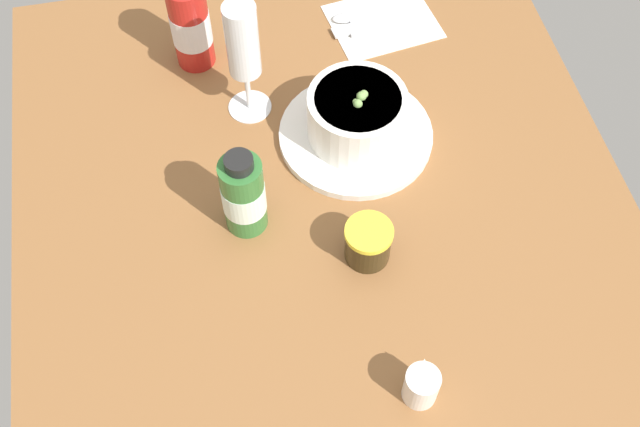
{
  "coord_description": "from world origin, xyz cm",
  "views": [
    {
      "loc": [
        -50.26,
        12.61,
        88.87
      ],
      "look_at": [
        1.57,
        1.66,
        5.97
      ],
      "focal_mm": 43.51,
      "sensor_mm": 36.0,
      "label": 1
    }
  ],
  "objects_px": {
    "cutlery_setting": "(380,21)",
    "sauce_bottle_green": "(243,195)",
    "creamer_jug": "(421,385)",
    "wine_glass": "(243,47)",
    "jam_jar": "(368,243)",
    "porridge_bowl": "(357,119)",
    "sauce_bottle_red": "(190,25)"
  },
  "relations": [
    {
      "from": "cutlery_setting",
      "to": "wine_glass",
      "type": "relative_size",
      "value": 0.94
    },
    {
      "from": "jam_jar",
      "to": "cutlery_setting",
      "type": "bearing_deg",
      "value": -16.61
    },
    {
      "from": "porridge_bowl",
      "to": "cutlery_setting",
      "type": "xyz_separation_m",
      "value": [
        0.22,
        -0.09,
        -0.04
      ]
    },
    {
      "from": "cutlery_setting",
      "to": "sauce_bottle_green",
      "type": "distance_m",
      "value": 0.43
    },
    {
      "from": "sauce_bottle_green",
      "to": "sauce_bottle_red",
      "type": "relative_size",
      "value": 0.89
    },
    {
      "from": "wine_glass",
      "to": "jam_jar",
      "type": "height_order",
      "value": "wine_glass"
    },
    {
      "from": "cutlery_setting",
      "to": "creamer_jug",
      "type": "height_order",
      "value": "creamer_jug"
    },
    {
      "from": "creamer_jug",
      "to": "wine_glass",
      "type": "height_order",
      "value": "wine_glass"
    },
    {
      "from": "creamer_jug",
      "to": "wine_glass",
      "type": "distance_m",
      "value": 0.5
    },
    {
      "from": "sauce_bottle_red",
      "to": "sauce_bottle_green",
      "type": "bearing_deg",
      "value": -174.46
    },
    {
      "from": "sauce_bottle_green",
      "to": "cutlery_setting",
      "type": "bearing_deg",
      "value": -39.14
    },
    {
      "from": "creamer_jug",
      "to": "sauce_bottle_red",
      "type": "relative_size",
      "value": 0.36
    },
    {
      "from": "creamer_jug",
      "to": "wine_glass",
      "type": "xyz_separation_m",
      "value": [
        0.48,
        0.13,
        0.1
      ]
    },
    {
      "from": "cutlery_setting",
      "to": "jam_jar",
      "type": "relative_size",
      "value": 2.92
    },
    {
      "from": "wine_glass",
      "to": "sauce_bottle_green",
      "type": "xyz_separation_m",
      "value": [
        -0.2,
        0.04,
        -0.06
      ]
    },
    {
      "from": "porridge_bowl",
      "to": "jam_jar",
      "type": "xyz_separation_m",
      "value": [
        -0.19,
        0.03,
        -0.01
      ]
    },
    {
      "from": "porridge_bowl",
      "to": "cutlery_setting",
      "type": "relative_size",
      "value": 1.22
    },
    {
      "from": "creamer_jug",
      "to": "porridge_bowl",
      "type": "bearing_deg",
      "value": -2.26
    },
    {
      "from": "wine_glass",
      "to": "sauce_bottle_green",
      "type": "relative_size",
      "value": 1.39
    },
    {
      "from": "jam_jar",
      "to": "creamer_jug",
      "type": "bearing_deg",
      "value": -175.61
    },
    {
      "from": "sauce_bottle_red",
      "to": "jam_jar",
      "type": "bearing_deg",
      "value": -155.94
    },
    {
      "from": "wine_glass",
      "to": "cutlery_setting",
      "type": "bearing_deg",
      "value": -60.26
    },
    {
      "from": "porridge_bowl",
      "to": "creamer_jug",
      "type": "distance_m",
      "value": 0.39
    },
    {
      "from": "creamer_jug",
      "to": "jam_jar",
      "type": "xyz_separation_m",
      "value": [
        0.2,
        0.02,
        0.0
      ]
    },
    {
      "from": "wine_glass",
      "to": "creamer_jug",
      "type": "bearing_deg",
      "value": -165.29
    },
    {
      "from": "cutlery_setting",
      "to": "jam_jar",
      "type": "height_order",
      "value": "jam_jar"
    },
    {
      "from": "wine_glass",
      "to": "sauce_bottle_green",
      "type": "distance_m",
      "value": 0.21
    },
    {
      "from": "porridge_bowl",
      "to": "cutlery_setting",
      "type": "height_order",
      "value": "porridge_bowl"
    },
    {
      "from": "creamer_jug",
      "to": "sauce_bottle_green",
      "type": "relative_size",
      "value": 0.41
    },
    {
      "from": "porridge_bowl",
      "to": "wine_glass",
      "type": "relative_size",
      "value": 1.14
    },
    {
      "from": "cutlery_setting",
      "to": "jam_jar",
      "type": "distance_m",
      "value": 0.43
    },
    {
      "from": "cutlery_setting",
      "to": "sauce_bottle_red",
      "type": "height_order",
      "value": "sauce_bottle_red"
    }
  ]
}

